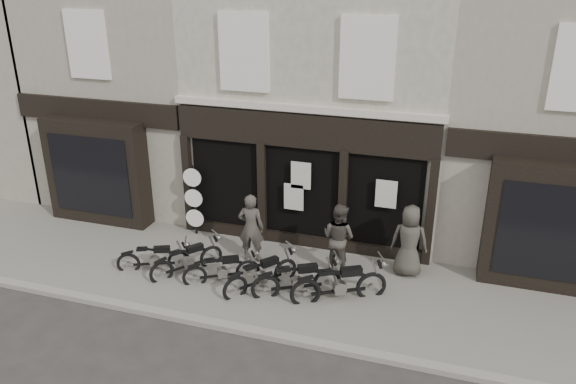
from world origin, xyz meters
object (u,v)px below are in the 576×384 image
(motorcycle_3, at_px, (262,277))
(man_centre, at_px, (339,238))
(motorcycle_0, at_px, (155,260))
(man_left, at_px, (251,228))
(man_right, at_px, (409,241))
(motorcycle_1, at_px, (188,262))
(motorcycle_5, at_px, (340,287))
(advert_sign_post, at_px, (194,203))
(motorcycle_4, at_px, (298,282))
(motorcycle_2, at_px, (222,272))

(motorcycle_3, bearing_deg, man_centre, -10.79)
(motorcycle_0, distance_m, motorcycle_3, 2.97)
(man_left, height_order, man_right, man_right)
(motorcycle_1, relative_size, motorcycle_5, 0.81)
(motorcycle_0, bearing_deg, man_centre, -6.35)
(man_left, distance_m, advert_sign_post, 2.32)
(motorcycle_0, xyz_separation_m, motorcycle_3, (2.97, 0.00, 0.04))
(motorcycle_0, height_order, man_centre, man_centre)
(motorcycle_0, xyz_separation_m, advert_sign_post, (0.11, 2.17, 0.73))
(motorcycle_4, bearing_deg, man_right, 7.53)
(motorcycle_3, height_order, man_centre, man_centre)
(man_centre, bearing_deg, motorcycle_2, 49.12)
(man_centre, bearing_deg, motorcycle_3, 62.41)
(motorcycle_0, xyz_separation_m, man_left, (2.23, 1.24, 0.70))
(motorcycle_1, distance_m, man_centre, 3.94)
(motorcycle_2, distance_m, motorcycle_3, 1.05)
(man_right, bearing_deg, motorcycle_5, 49.02)
(motorcycle_2, height_order, man_right, man_right)
(motorcycle_1, distance_m, advert_sign_post, 2.29)
(motorcycle_0, distance_m, man_centre, 4.81)
(advert_sign_post, bearing_deg, motorcycle_2, -55.00)
(man_centre, bearing_deg, motorcycle_0, 38.03)
(motorcycle_4, xyz_separation_m, motorcycle_5, (1.02, 0.08, 0.03))
(motorcycle_0, distance_m, motorcycle_5, 4.91)
(motorcycle_1, distance_m, motorcycle_4, 3.01)
(man_left, bearing_deg, man_centre, 177.34)
(motorcycle_3, relative_size, motorcycle_5, 0.84)
(motorcycle_2, bearing_deg, man_centre, -2.04)
(motorcycle_1, bearing_deg, motorcycle_4, -55.20)
(motorcycle_3, distance_m, motorcycle_5, 1.94)
(man_centre, relative_size, man_right, 0.98)
(man_left, bearing_deg, advert_sign_post, -30.59)
(motorcycle_4, distance_m, motorcycle_5, 1.02)
(motorcycle_2, height_order, advert_sign_post, advert_sign_post)
(motorcycle_1, height_order, man_right, man_right)
(man_left, xyz_separation_m, man_centre, (2.33, 0.17, -0.02))
(motorcycle_2, distance_m, motorcycle_5, 2.99)
(motorcycle_3, xyz_separation_m, advert_sign_post, (-2.86, 2.17, 0.69))
(motorcycle_3, distance_m, man_centre, 2.21)
(motorcycle_3, distance_m, man_left, 1.59)
(motorcycle_2, xyz_separation_m, man_centre, (2.63, 1.41, 0.68))
(motorcycle_1, xyz_separation_m, motorcycle_5, (4.03, -0.06, 0.06))
(motorcycle_3, distance_m, motorcycle_4, 0.92)
(motorcycle_4, distance_m, advert_sign_post, 4.42)
(motorcycle_5, bearing_deg, man_right, 21.82)
(man_right, bearing_deg, advert_sign_post, -5.36)
(motorcycle_2, bearing_deg, motorcycle_5, -28.67)
(man_right, xyz_separation_m, advert_sign_post, (-6.19, 0.43, 0.03))
(man_right, height_order, advert_sign_post, advert_sign_post)
(motorcycle_1, height_order, motorcycle_5, motorcycle_5)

